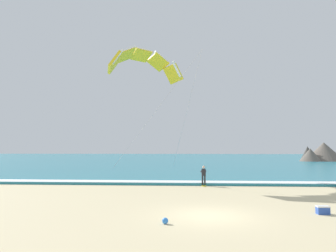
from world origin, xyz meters
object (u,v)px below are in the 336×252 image
at_px(kitesurfer, 204,175).
at_px(kite_primary, 144,61).
at_px(surfboard, 204,186).
at_px(beach_ball, 165,221).
at_px(cooler_box, 323,210).

distance_m(kitesurfer, kite_primary, 15.08).
relative_size(surfboard, kitesurfer, 0.83).
distance_m(surfboard, beach_ball, 13.11).
xyz_separation_m(kitesurfer, beach_ball, (-2.36, -12.91, -0.81)).
height_order(surfboard, cooler_box, cooler_box).
bearing_deg(beach_ball, kitesurfer, 79.62).
bearing_deg(kite_primary, kitesurfer, -48.47).
distance_m(kite_primary, cooler_box, 24.37).
bearing_deg(beach_ball, cooler_box, 17.26).
xyz_separation_m(kitesurfer, kite_primary, (-6.15, 6.94, 11.89)).
xyz_separation_m(surfboard, beach_ball, (-2.36, -12.89, 0.11)).
bearing_deg(kite_primary, cooler_box, -57.23).
bearing_deg(beach_ball, surfboard, 79.61).
height_order(surfboard, beach_ball, beach_ball).
relative_size(kitesurfer, cooler_box, 2.91).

